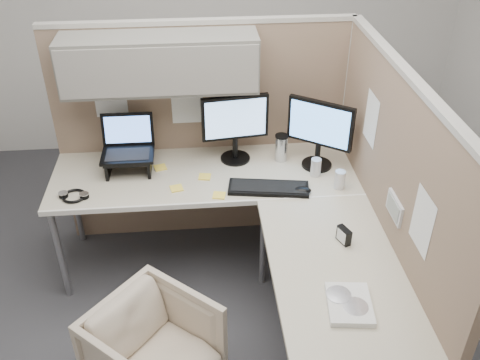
{
  "coord_description": "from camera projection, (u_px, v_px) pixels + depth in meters",
  "views": [
    {
      "loc": [
        -0.14,
        -2.42,
        2.62
      ],
      "look_at": [
        0.1,
        0.25,
        0.85
      ],
      "focal_mm": 40.0,
      "sensor_mm": 36.0,
      "label": 1
    }
  ],
  "objects": [
    {
      "name": "ground",
      "position": [
        228.0,
        311.0,
        3.46
      ],
      "size": [
        4.5,
        4.5,
        0.0
      ],
      "primitive_type": "plane",
      "color": "#333337",
      "rests_on": "ground"
    },
    {
      "name": "monitor_left",
      "position": [
        235.0,
        123.0,
        3.49
      ],
      "size": [
        0.44,
        0.2,
        0.47
      ],
      "rotation": [
        0.0,
        0.0,
        0.13
      ],
      "color": "black",
      "rests_on": "desk"
    },
    {
      "name": "soda_can_silver",
      "position": [
        316.0,
        167.0,
        3.44
      ],
      "size": [
        0.07,
        0.07,
        0.12
      ],
      "primitive_type": "cylinder",
      "color": "silver",
      "rests_on": "desk"
    },
    {
      "name": "mouse",
      "position": [
        303.0,
        190.0,
        3.3
      ],
      "size": [
        0.12,
        0.08,
        0.04
      ],
      "primitive_type": "ellipsoid",
      "rotation": [
        0.0,
        0.0,
        -0.15
      ],
      "color": "black",
      "rests_on": "desk"
    },
    {
      "name": "office_chair",
      "position": [
        154.0,
        346.0,
        2.86
      ],
      "size": [
        0.78,
        0.79,
        0.59
      ],
      "primitive_type": "imported",
      "rotation": [
        0.0,
        0.0,
        0.86
      ],
      "color": "beige",
      "rests_on": "ground"
    },
    {
      "name": "travel_mug",
      "position": [
        281.0,
        148.0,
        3.58
      ],
      "size": [
        0.09,
        0.09,
        0.19
      ],
      "color": "silver",
      "rests_on": "desk"
    },
    {
      "name": "sticky_note_a",
      "position": [
        177.0,
        188.0,
        3.34
      ],
      "size": [
        0.09,
        0.09,
        0.01
      ],
      "primitive_type": "cube",
      "rotation": [
        0.0,
        0.0,
        0.23
      ],
      "color": "yellow",
      "rests_on": "desk"
    },
    {
      "name": "sticky_note_c",
      "position": [
        160.0,
        167.0,
        3.55
      ],
      "size": [
        0.09,
        0.09,
        0.01
      ],
      "primitive_type": "cube",
      "rotation": [
        0.0,
        0.0,
        0.28
      ],
      "color": "yellow",
      "rests_on": "desk"
    },
    {
      "name": "partition_right",
      "position": [
        386.0,
        208.0,
        3.02
      ],
      "size": [
        0.07,
        2.03,
        1.63
      ],
      "color": "#8D725C",
      "rests_on": "ground"
    },
    {
      "name": "soda_can_green",
      "position": [
        340.0,
        180.0,
        3.32
      ],
      "size": [
        0.07,
        0.07,
        0.12
      ],
      "primitive_type": "cylinder",
      "color": "silver",
      "rests_on": "desk"
    },
    {
      "name": "sticky_note_b",
      "position": [
        219.0,
        195.0,
        3.28
      ],
      "size": [
        0.09,
        0.09,
        0.01
      ],
      "primitive_type": "cube",
      "rotation": [
        0.0,
        0.0,
        -0.19
      ],
      "color": "yellow",
      "rests_on": "desk"
    },
    {
      "name": "laptop_station",
      "position": [
        128.0,
        151.0,
        3.46
      ],
      "size": [
        0.34,
        0.29,
        0.35
      ],
      "color": "black",
      "rests_on": "desk"
    },
    {
      "name": "monitor_right",
      "position": [
        320.0,
        129.0,
        3.42
      ],
      "size": [
        0.38,
        0.28,
        0.47
      ],
      "rotation": [
        0.0,
        0.0,
        -0.61
      ],
      "color": "black",
      "rests_on": "desk"
    },
    {
      "name": "headphones",
      "position": [
        74.0,
        196.0,
        3.26
      ],
      "size": [
        0.18,
        0.17,
        0.03
      ],
      "rotation": [
        0.0,
        0.0,
        -0.16
      ],
      "color": "black",
      "rests_on": "desk"
    },
    {
      "name": "keyboard",
      "position": [
        268.0,
        188.0,
        3.33
      ],
      "size": [
        0.52,
        0.24,
        0.02
      ],
      "primitive_type": "cube",
      "rotation": [
        0.0,
        0.0,
        -0.16
      ],
      "color": "black",
      "rests_on": "desk"
    },
    {
      "name": "desk_clock",
      "position": [
        344.0,
        235.0,
        2.89
      ],
      "size": [
        0.07,
        0.1,
        0.09
      ],
      "rotation": [
        0.0,
        0.0,
        -1.17
      ],
      "color": "black",
      "rests_on": "desk"
    },
    {
      "name": "paper_stack",
      "position": [
        349.0,
        304.0,
        2.51
      ],
      "size": [
        0.23,
        0.28,
        0.03
      ],
      "rotation": [
        0.0,
        0.0,
        -0.12
      ],
      "color": "white",
      "rests_on": "desk"
    },
    {
      "name": "sticky_note_d",
      "position": [
        205.0,
        177.0,
        3.45
      ],
      "size": [
        0.09,
        0.09,
        0.01
      ],
      "primitive_type": "cube",
      "rotation": [
        0.0,
        0.0,
        -0.15
      ],
      "color": "yellow",
      "rests_on": "desk"
    },
    {
      "name": "desk",
      "position": [
        246.0,
        214.0,
        3.2
      ],
      "size": [
        2.0,
        1.98,
        0.73
      ],
      "color": "beige",
      "rests_on": "ground"
    },
    {
      "name": "partition_back",
      "position": [
        185.0,
        103.0,
        3.53
      ],
      "size": [
        2.0,
        0.36,
        1.63
      ],
      "color": "#8D725C",
      "rests_on": "ground"
    }
  ]
}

